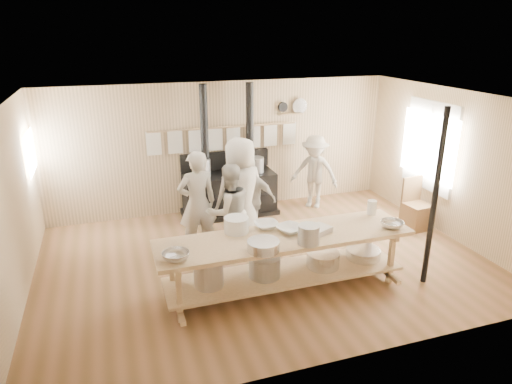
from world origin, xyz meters
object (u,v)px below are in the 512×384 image
cook_left (229,212)px  cook_by_window (314,172)px  prep_table (284,257)px  chair (416,214)px  roasting_pan (317,231)px  cook_center (241,193)px  cook_right (251,200)px  stove (229,189)px  cook_far_left (197,203)px

cook_left → cook_by_window: bearing=-153.3°
prep_table → chair: bearing=21.6°
cook_by_window → roasting_pan: size_ratio=3.97×
cook_center → cook_by_window: (1.95, 1.25, -0.18)m
cook_right → cook_left: bearing=66.5°
chair → roasting_pan: chair is taller
cook_center → chair: bearing=161.0°
prep_table → chair: 3.40m
stove → cook_left: bearing=-104.7°
prep_table → roasting_pan: (0.46, -0.07, 0.37)m
cook_by_window → roasting_pan: bearing=-74.7°
chair → cook_center: bearing=167.2°
cook_right → chair: 3.18m
stove → cook_far_left: bearing=-121.8°
cook_by_window → chair: cook_by_window is taller
cook_center → chair: cook_center is taller
prep_table → cook_far_left: (-0.92, 1.53, 0.36)m
prep_table → cook_far_left: 1.82m
prep_table → cook_by_window: (1.79, 2.85, 0.25)m
cook_by_window → roasting_pan: 3.22m
cook_right → cook_far_left: bearing=33.9°
cook_far_left → cook_right: (0.97, 0.21, -0.13)m
cook_center → cook_right: 0.33m
cook_far_left → roasting_pan: bearing=125.3°
cook_right → cook_center: bearing=54.1°
cook_center → cook_by_window: size_ratio=1.24×
cook_left → chair: cook_left is taller
cook_center → chair: 3.41m
stove → cook_left: size_ratio=1.64×
stove → prep_table: stove is taller
cook_left → cook_by_window: size_ratio=1.03×
prep_table → cook_center: 1.67m
prep_table → cook_right: 1.75m
cook_left → chair: 3.66m
cook_right → stove: bearing=-65.8°
cook_left → cook_right: (0.52, 0.51, -0.05)m
stove → cook_by_window: size_ratio=1.70×
cook_far_left → cook_center: cook_center is taller
stove → roasting_pan: (0.45, -3.09, 0.37)m
cook_center → cook_right: (0.22, 0.14, -0.20)m
cook_by_window → stove: bearing=-145.5°
cook_center → cook_by_window: 2.33m
cook_far_left → roasting_pan: cook_far_left is taller
cook_right → cook_by_window: bearing=-125.5°
cook_right → chair: bearing=-167.1°
cook_left → cook_by_window: cook_left is taller
cook_center → cook_right: cook_center is taller
cook_by_window → cook_far_left: bearing=-114.2°
stove → prep_table: bearing=-90.0°
stove → cook_right: 1.30m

